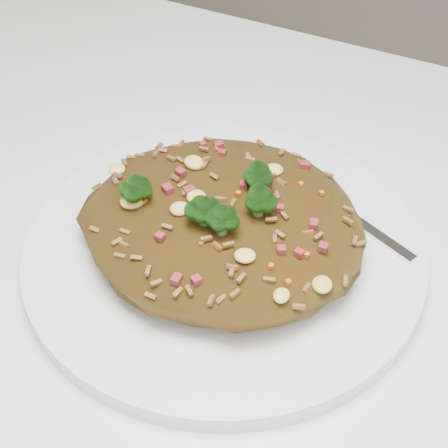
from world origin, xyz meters
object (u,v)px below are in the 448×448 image
(plate, at_px, (224,246))
(fried_rice, at_px, (224,213))
(dining_table, at_px, (315,425))
(fork, at_px, (336,206))

(plate, xyz_separation_m, fried_rice, (-0.00, -0.00, 0.03))
(dining_table, xyz_separation_m, fried_rice, (-0.10, 0.05, 0.13))
(dining_table, relative_size, fork, 7.69)
(fried_rice, bearing_deg, dining_table, -24.25)
(fork, bearing_deg, dining_table, -48.03)
(plate, distance_m, fried_rice, 0.03)
(dining_table, xyz_separation_m, fork, (-0.04, 0.12, 0.11))
(plate, bearing_deg, dining_table, -24.39)
(dining_table, relative_size, fried_rice, 5.91)
(dining_table, xyz_separation_m, plate, (-0.10, 0.05, 0.10))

